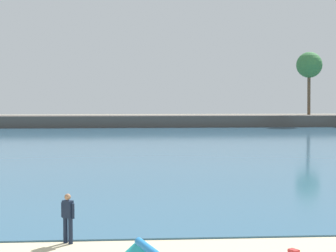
% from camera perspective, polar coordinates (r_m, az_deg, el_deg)
% --- Properties ---
extents(sea, '(220.00, 106.11, 0.06)m').
position_cam_1_polar(sea, '(71.52, -2.53, -0.68)').
color(sea, '#33607F').
rests_on(sea, ground).
extents(palm_headland, '(94.19, 6.47, 13.12)m').
position_cam_1_polar(palm_headland, '(84.40, -4.09, 1.87)').
color(palm_headland, '#514C47').
rests_on(palm_headland, ground).
extents(person_at_waterline, '(0.47, 0.36, 1.67)m').
position_cam_1_polar(person_at_waterline, '(18.61, -10.41, -9.30)').
color(person_at_waterline, '#141E33').
rests_on(person_at_waterline, ground).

